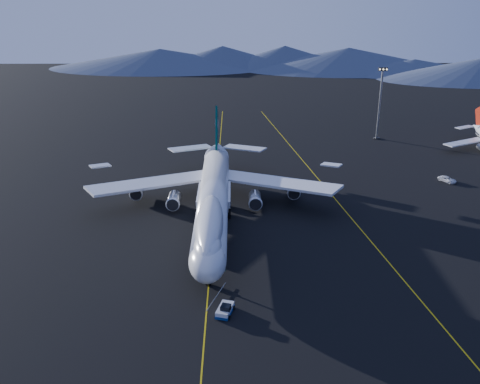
{
  "coord_description": "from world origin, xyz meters",
  "views": [
    {
      "loc": [
        4.53,
        -108.26,
        49.84
      ],
      "look_at": [
        5.91,
        3.07,
        6.0
      ],
      "focal_mm": 40.0,
      "sensor_mm": 36.0,
      "label": 1
    }
  ],
  "objects_px": {
    "boeing_747": "(213,198)",
    "pushback_tug": "(225,310)",
    "service_van": "(447,179)",
    "floodlight_mast": "(380,103)"
  },
  "relations": [
    {
      "from": "service_van",
      "to": "floodlight_mast",
      "type": "relative_size",
      "value": 0.21
    },
    {
      "from": "service_van",
      "to": "floodlight_mast",
      "type": "bearing_deg",
      "value": 68.15
    },
    {
      "from": "boeing_747",
      "to": "floodlight_mast",
      "type": "xyz_separation_m",
      "value": [
        53.36,
        67.6,
        6.33
      ]
    },
    {
      "from": "boeing_747",
      "to": "service_van",
      "type": "xyz_separation_m",
      "value": [
        61.67,
        25.03,
        -5.13
      ]
    },
    {
      "from": "service_van",
      "to": "pushback_tug",
      "type": "bearing_deg",
      "value": -167.12
    },
    {
      "from": "pushback_tug",
      "to": "floodlight_mast",
      "type": "xyz_separation_m",
      "value": [
        50.36,
        102.84,
        11.56
      ]
    },
    {
      "from": "boeing_747",
      "to": "service_van",
      "type": "relative_size",
      "value": 14.74
    },
    {
      "from": "service_van",
      "to": "floodlight_mast",
      "type": "height_order",
      "value": "floodlight_mast"
    },
    {
      "from": "service_van",
      "to": "floodlight_mast",
      "type": "xyz_separation_m",
      "value": [
        -8.31,
        42.57,
        11.46
      ]
    },
    {
      "from": "boeing_747",
      "to": "pushback_tug",
      "type": "xyz_separation_m",
      "value": [
        3.0,
        -35.24,
        -5.23
      ]
    }
  ]
}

